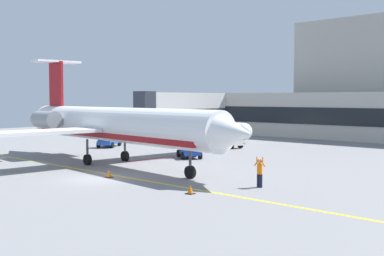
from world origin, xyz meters
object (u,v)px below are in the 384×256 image
Objects in this scene: belt_loader at (189,148)px; marshaller at (260,172)px; fuel_tank at (227,131)px; regional_jet at (111,125)px; pushback_tractor at (231,140)px; baggage_tug at (108,140)px.

belt_loader is 1.70× the size of marshaller.
fuel_tank is at bearing 132.29° from marshaller.
regional_jet is 4.20× the size of fuel_tank.
belt_loader is (2.65, -9.86, 0.05)m from pushback_tractor.
marshaller is (15.73, -0.42, -2.40)m from regional_jet.
belt_loader reaches higher than marshaller.
belt_loader is at bearing 149.63° from marshaller.
pushback_tractor is 1.79× the size of marshaller.
baggage_tug is 13.67m from belt_loader.
baggage_tug is at bearing 143.83° from regional_jet.
regional_jet is 16.17× the size of marshaller.
fuel_tank is (5.82, 14.77, 0.60)m from baggage_tug.
marshaller reaches higher than baggage_tug.
baggage_tug is at bearing -111.49° from fuel_tank.
marshaller is at bearing -47.55° from pushback_tractor.
regional_jet is at bearing -75.93° from fuel_tank.
regional_jet reaches higher than baggage_tug.
pushback_tractor is 10.21m from belt_loader.
marshaller is (16.38, -17.91, 0.12)m from pushback_tractor.
pushback_tractor is at bearing 105.03° from belt_loader.
regional_jet is 9.54× the size of belt_loader.
baggage_tug is (-11.65, 8.52, -2.56)m from regional_jet.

